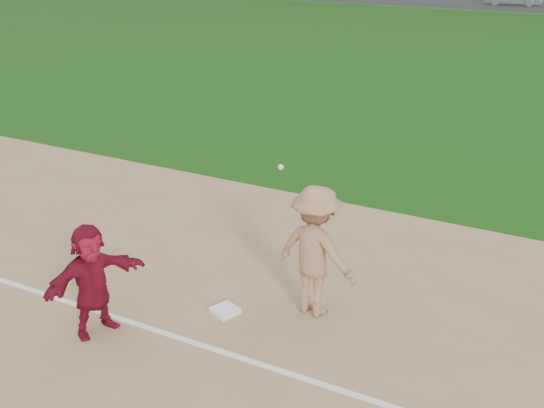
% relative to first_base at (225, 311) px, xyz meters
% --- Properties ---
extents(ground, '(160.00, 160.00, 0.00)m').
position_rel_first_base_xyz_m(ground, '(0.05, -0.09, -0.06)').
color(ground, '#16470D').
rests_on(ground, ground).
extents(foul_line, '(60.00, 0.10, 0.01)m').
position_rel_first_base_xyz_m(foul_line, '(0.05, -0.89, -0.04)').
color(foul_line, white).
rests_on(foul_line, infield_dirt).
extents(first_base, '(0.46, 0.46, 0.08)m').
position_rel_first_base_xyz_m(first_base, '(0.00, 0.00, 0.00)').
color(first_base, white).
rests_on(first_base, infield_dirt).
extents(base_runner, '(0.97, 1.62, 1.67)m').
position_rel_first_base_xyz_m(base_runner, '(-1.38, -1.28, 0.79)').
color(base_runner, maroon).
rests_on(base_runner, infield_dirt).
extents(first_base_play, '(1.41, 0.95, 2.42)m').
position_rel_first_base_xyz_m(first_base_play, '(1.16, 0.70, 0.97)').
color(first_base_play, gray).
rests_on(first_base_play, infield_dirt).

